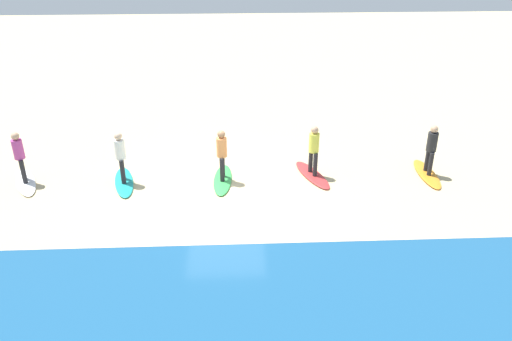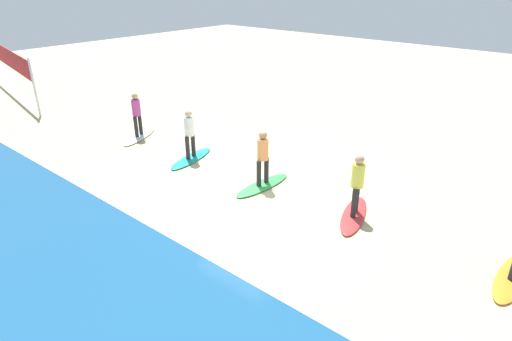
% 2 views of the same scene
% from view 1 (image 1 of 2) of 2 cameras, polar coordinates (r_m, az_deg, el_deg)
% --- Properties ---
extents(ground_plane, '(60.00, 60.00, 0.00)m').
position_cam_1_polar(ground_plane, '(15.94, -3.52, -2.14)').
color(ground_plane, '#CCB789').
extents(surfboard_orange, '(0.57, 2.10, 0.09)m').
position_cam_1_polar(surfboard_orange, '(17.66, 18.34, -0.35)').
color(surfboard_orange, orange).
rests_on(surfboard_orange, ground).
extents(surfer_orange, '(0.32, 0.46, 1.64)m').
position_cam_1_polar(surfer_orange, '(17.25, 18.81, 2.58)').
color(surfer_orange, '#232328').
rests_on(surfer_orange, surfboard_orange).
extents(surfboard_red, '(1.22, 2.17, 0.09)m').
position_cam_1_polar(surfboard_red, '(16.80, 6.23, -0.47)').
color(surfboard_red, red).
rests_on(surfboard_red, ground).
extents(surfer_red, '(0.32, 0.44, 1.64)m').
position_cam_1_polar(surfer_red, '(16.37, 6.40, 2.61)').
color(surfer_red, '#232328').
rests_on(surfer_red, surfboard_red).
extents(surfboard_green, '(0.66, 2.12, 0.09)m').
position_cam_1_polar(surfboard_green, '(16.44, -3.69, -1.02)').
color(surfboard_green, green).
rests_on(surfboard_green, ground).
extents(surfer_green, '(0.32, 0.46, 1.64)m').
position_cam_1_polar(surfer_green, '(16.00, -3.80, 2.12)').
color(surfer_green, '#232328').
rests_on(surfer_green, surfboard_green).
extents(surfboard_teal, '(1.01, 2.17, 0.09)m').
position_cam_1_polar(surfboard_teal, '(16.79, -14.36, -1.24)').
color(surfboard_teal, teal).
rests_on(surfboard_teal, ground).
extents(surfer_teal, '(0.32, 0.45, 1.64)m').
position_cam_1_polar(surfer_teal, '(16.36, -14.75, 1.82)').
color(surfer_teal, '#232328').
rests_on(surfer_teal, surfboard_teal).
extents(surfboard_white, '(1.39, 2.14, 0.09)m').
position_cam_1_polar(surfboard_white, '(17.82, -24.09, -1.16)').
color(surfboard_white, white).
rests_on(surfboard_white, ground).
extents(surfer_white, '(0.32, 0.43, 1.64)m').
position_cam_1_polar(surfer_white, '(17.42, -24.69, 1.73)').
color(surfer_white, '#232328').
rests_on(surfer_white, surfboard_white).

